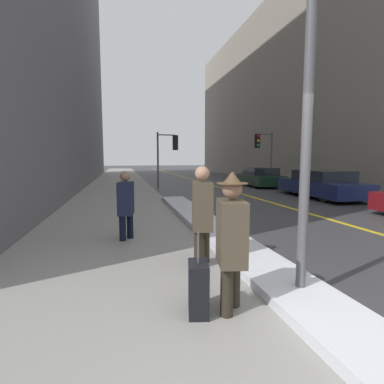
# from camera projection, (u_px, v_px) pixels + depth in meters

# --- Properties ---
(ground_plane) EXTENTS (160.00, 160.00, 0.00)m
(ground_plane) POSITION_uv_depth(u_px,v_px,m) (342.00, 359.00, 2.61)
(ground_plane) COLOR #38383A
(sidewalk_slab) EXTENTS (4.00, 80.00, 0.01)m
(sidewalk_slab) POSITION_uv_depth(u_px,v_px,m) (119.00, 190.00, 16.66)
(sidewalk_slab) COLOR gray
(sidewalk_slab) RESTS_ON ground
(road_centre_stripe) EXTENTS (0.16, 80.00, 0.00)m
(road_centre_stripe) POSITION_uv_depth(u_px,v_px,m) (221.00, 188.00, 18.04)
(road_centre_stripe) COLOR gold
(road_centre_stripe) RESTS_ON ground
(snow_bank_curb) EXTENTS (0.90, 11.17, 0.14)m
(snow_bank_curb) POSITION_uv_depth(u_px,v_px,m) (210.00, 227.00, 7.41)
(snow_bank_curb) COLOR silver
(snow_bank_curb) RESTS_ON ground
(building_facade_right) EXTENTS (6.00, 36.00, 14.77)m
(building_facade_right) POSITION_uv_depth(u_px,v_px,m) (294.00, 94.00, 26.05)
(building_facade_right) COLOR gray
(building_facade_right) RESTS_ON ground
(lamp_post) EXTENTS (0.28, 0.28, 4.31)m
(lamp_post) POSITION_uv_depth(u_px,v_px,m) (309.00, 83.00, 3.51)
(lamp_post) COLOR #515156
(lamp_post) RESTS_ON ground
(traffic_light_near) EXTENTS (1.31, 0.40, 3.33)m
(traffic_light_near) POSITION_uv_depth(u_px,v_px,m) (169.00, 148.00, 18.15)
(traffic_light_near) COLOR #515156
(traffic_light_near) RESTS_ON ground
(traffic_light_far) EXTENTS (1.31, 0.42, 3.49)m
(traffic_light_far) POSITION_uv_depth(u_px,v_px,m) (263.00, 147.00, 19.30)
(traffic_light_far) COLOR #515156
(traffic_light_far) RESTS_ON ground
(pedestrian_in_fedora) EXTENTS (0.38, 0.54, 1.61)m
(pedestrian_in_fedora) POSITION_uv_depth(u_px,v_px,m) (231.00, 237.00, 3.33)
(pedestrian_in_fedora) COLOR #2A241B
(pedestrian_in_fedora) RESTS_ON ground
(pedestrian_nearside) EXTENTS (0.41, 0.76, 1.63)m
(pedestrian_nearside) POSITION_uv_depth(u_px,v_px,m) (202.00, 211.00, 4.83)
(pedestrian_nearside) COLOR #2A241B
(pedestrian_nearside) RESTS_ON ground
(pedestrian_in_glasses) EXTENTS (0.37, 0.53, 1.49)m
(pedestrian_in_glasses) POSITION_uv_depth(u_px,v_px,m) (126.00, 202.00, 6.38)
(pedestrian_in_glasses) COLOR black
(pedestrian_in_glasses) RESTS_ON ground
(parked_car_navy) EXTENTS (2.05, 4.91, 1.23)m
(parked_car_navy) POSITION_uv_depth(u_px,v_px,m) (321.00, 185.00, 13.51)
(parked_car_navy) COLOR navy
(parked_car_navy) RESTS_ON ground
(parked_car_dark_green) EXTENTS (2.07, 4.38, 1.19)m
(parked_car_dark_green) POSITION_uv_depth(u_px,v_px,m) (260.00, 177.00, 19.24)
(parked_car_dark_green) COLOR black
(parked_car_dark_green) RESTS_ON ground
(rolling_suitcase) EXTENTS (0.29, 0.40, 0.95)m
(rolling_suitcase) POSITION_uv_depth(u_px,v_px,m) (198.00, 289.00, 3.32)
(rolling_suitcase) COLOR black
(rolling_suitcase) RESTS_ON ground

